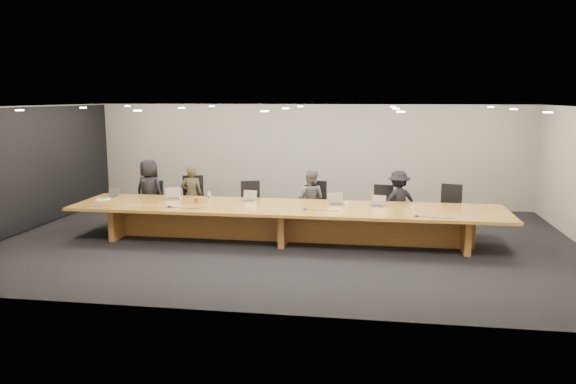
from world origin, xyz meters
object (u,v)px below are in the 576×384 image
object	(u,v)px
chair_far_left	(152,202)
paper_cup_far	(413,208)
laptop_b	(173,194)
laptop_c	(248,196)
chair_right	(381,208)
laptop_a	(111,193)
water_bottle	(209,197)
person_b	(192,195)
laptop_e	(377,201)
person_a	(149,192)
person_c	(311,199)
chair_left	(193,200)
chair_mid_left	(251,204)
mic_left	(170,206)
mic_center	(305,209)
paper_cup_near	(346,204)
person_d	(398,201)
chair_mid_right	(314,204)
av_box	(97,206)
conference_table	(286,217)
amber_mug	(196,200)
chair_far_right	(450,209)
laptop_d	(336,199)
mic_right	(417,216)

from	to	relation	value
chair_far_left	paper_cup_far	xyz separation A→B (m)	(6.08, -1.22, 0.28)
laptop_b	laptop_c	xyz separation A→B (m)	(1.70, 0.03, -0.01)
chair_right	laptop_a	bearing A→B (deg)	-159.02
laptop_c	water_bottle	distance (m)	0.84
person_b	chair_right	bearing A→B (deg)	169.26
laptop_c	laptop_e	distance (m)	2.78
laptop_a	person_a	bearing A→B (deg)	67.27
person_c	laptop_a	bearing A→B (deg)	28.14
person_c	laptop_a	distance (m)	4.52
chair_left	paper_cup_far	distance (m)	5.16
chair_mid_left	mic_left	world-z (taller)	chair_mid_left
chair_right	laptop_b	world-z (taller)	chair_right
laptop_b	mic_left	world-z (taller)	laptop_b
laptop_a	laptop_b	bearing A→B (deg)	16.19
water_bottle	mic_center	size ratio (longest dim) A/B	1.88
person_c	paper_cup_near	distance (m)	1.36
chair_right	laptop_e	size ratio (longest dim) A/B	3.58
paper_cup_near	paper_cup_far	xyz separation A→B (m)	(1.36, -0.16, -0.01)
person_d	water_bottle	size ratio (longest dim) A/B	6.02
chair_mid_right	laptop_b	world-z (taller)	chair_mid_right
laptop_e	person_b	bearing A→B (deg)	-173.40
laptop_e	chair_right	bearing A→B (deg)	103.35
laptop_a	av_box	distance (m)	1.03
person_d	person_b	bearing A→B (deg)	-21.82
conference_table	paper_cup_far	xyz separation A→B (m)	(2.61, 0.05, 0.27)
conference_table	chair_far_left	bearing A→B (deg)	159.95
laptop_a	laptop_c	size ratio (longest dim) A/B	0.99
chair_far_left	person_d	size ratio (longest dim) A/B	0.73
chair_mid_right	chair_right	bearing A→B (deg)	9.32
chair_mid_left	av_box	bearing A→B (deg)	-164.18
chair_mid_left	laptop_b	bearing A→B (deg)	-169.29
chair_mid_right	person_a	distance (m)	3.92
laptop_c	chair_right	bearing A→B (deg)	26.32
amber_mug	person_c	bearing A→B (deg)	25.89
chair_far_right	laptop_c	world-z (taller)	chair_far_right
person_b	mic_left	bearing A→B (deg)	82.35
chair_right	person_a	world-z (taller)	person_a
chair_mid_right	chair_right	distance (m)	1.53
water_bottle	mic_left	bearing A→B (deg)	-135.64
person_b	person_d	bearing A→B (deg)	168.61
chair_mid_left	person_b	xyz separation A→B (m)	(-1.44, -0.04, 0.17)
laptop_d	mic_right	world-z (taller)	laptop_d
chair_mid_left	laptop_a	world-z (taller)	chair_mid_left
person_a	mic_center	size ratio (longest dim) A/B	12.62
chair_far_left	av_box	size ratio (longest dim) A/B	4.52
mic_center	mic_right	xyz separation A→B (m)	(2.18, -0.33, -0.00)
person_a	person_c	bearing A→B (deg)	-162.86
av_box	mic_right	distance (m)	6.49
chair_right	person_b	distance (m)	4.44
conference_table	amber_mug	world-z (taller)	amber_mug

